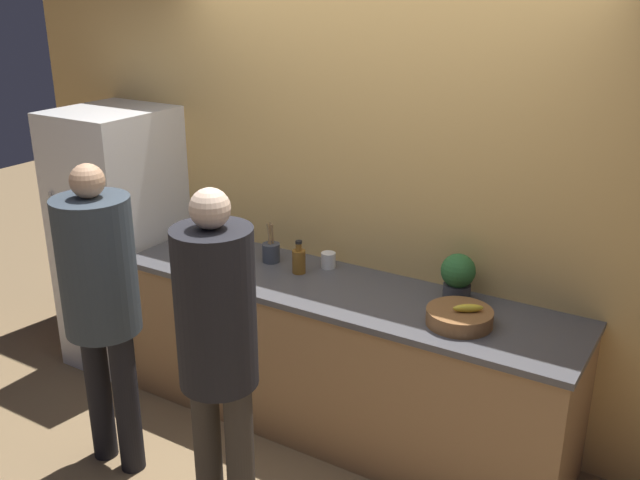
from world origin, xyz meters
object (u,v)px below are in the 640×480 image
at_px(utensil_crock, 271,252).
at_px(bottle_amber, 299,260).
at_px(cup_white, 328,260).
at_px(potted_plant, 458,276).
at_px(refrigerator, 122,239).
at_px(person_center, 217,342).
at_px(person_left, 100,291).
at_px(fruit_bowl, 460,317).

bearing_deg(utensil_crock, bottle_amber, -13.80).
bearing_deg(cup_white, bottle_amber, -123.77).
relative_size(bottle_amber, potted_plant, 0.76).
height_order(refrigerator, person_center, refrigerator).
xyz_separation_m(person_left, person_center, (0.84, -0.10, 0.00)).
relative_size(refrigerator, cup_white, 18.68).
bearing_deg(fruit_bowl, person_center, -128.68).
relative_size(person_center, potted_plant, 6.66).
distance_m(person_left, utensil_crock, 1.07).
xyz_separation_m(person_center, potted_plant, (0.63, 1.19, 0.01)).
height_order(person_left, person_center, person_center).
relative_size(fruit_bowl, cup_white, 3.54).
height_order(bottle_amber, potted_plant, potted_plant).
bearing_deg(person_center, fruit_bowl, 51.32).
distance_m(refrigerator, utensil_crock, 1.14).
bearing_deg(potted_plant, bottle_amber, -171.99).
xyz_separation_m(fruit_bowl, utensil_crock, (-1.26, 0.19, 0.02)).
height_order(person_left, potted_plant, person_left).
distance_m(person_left, bottle_amber, 1.12).
distance_m(person_left, fruit_bowl, 1.80).
relative_size(utensil_crock, cup_white, 2.62).
bearing_deg(person_left, person_center, -7.00).
bearing_deg(utensil_crock, refrigerator, -173.59).
bearing_deg(refrigerator, person_center, -31.29).
bearing_deg(utensil_crock, person_left, -107.67).
distance_m(person_left, cup_white, 1.30).
bearing_deg(cup_white, refrigerator, -171.30).
bearing_deg(utensil_crock, fruit_bowl, -8.44).
relative_size(refrigerator, person_left, 1.03).
xyz_separation_m(utensil_crock, cup_white, (0.34, 0.10, -0.02)).
height_order(person_left, utensil_crock, person_left).
bearing_deg(fruit_bowl, potted_plant, 114.41).
distance_m(fruit_bowl, bottle_amber, 1.03).
distance_m(person_center, cup_white, 1.24).
relative_size(refrigerator, person_center, 1.01).
bearing_deg(cup_white, person_left, -120.75).
bearing_deg(fruit_bowl, cup_white, 162.80).
bearing_deg(refrigerator, cup_white, 8.70).
height_order(person_left, cup_white, person_left).
xyz_separation_m(refrigerator, person_left, (0.80, -0.89, 0.16)).
height_order(bottle_amber, cup_white, bottle_amber).
bearing_deg(utensil_crock, cup_white, 16.04).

